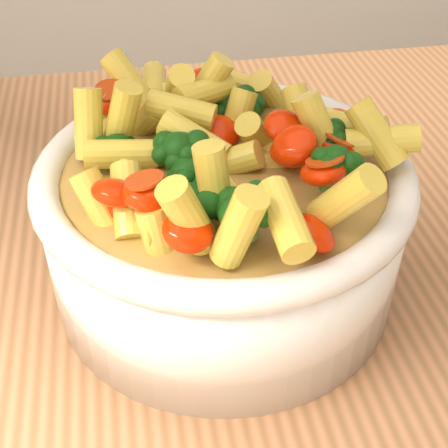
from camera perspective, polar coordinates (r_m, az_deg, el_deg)
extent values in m
cube|color=#B6784E|center=(0.55, -11.91, -5.98)|extent=(1.20, 0.80, 0.04)
cylinder|color=#B6784E|center=(1.22, 17.67, -6.38)|extent=(0.05, 0.05, 0.86)
cylinder|color=white|center=(0.48, 0.00, -0.49)|extent=(0.27, 0.27, 0.11)
ellipsoid|color=white|center=(0.50, 0.00, -3.41)|extent=(0.25, 0.25, 0.04)
torus|color=white|center=(0.45, 0.00, 4.75)|extent=(0.28, 0.28, 0.02)
ellipsoid|color=gold|center=(0.45, 0.00, 4.75)|extent=(0.24, 0.24, 0.03)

